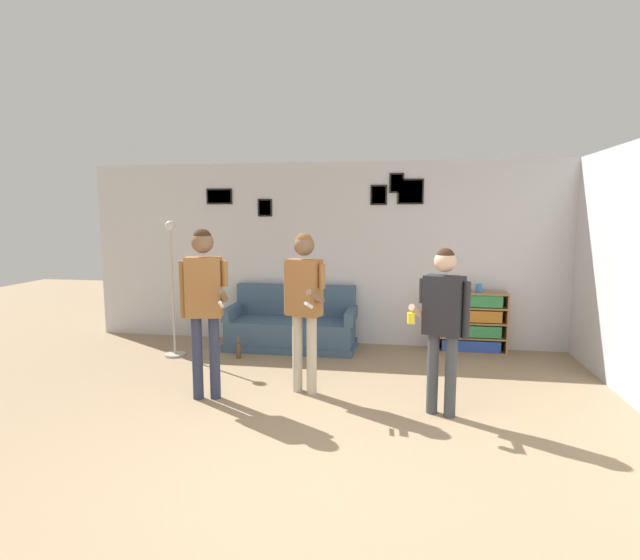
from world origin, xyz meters
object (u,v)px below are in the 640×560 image
at_px(person_player_foreground_left, 204,294).
at_px(person_player_foreground_center, 304,295).
at_px(couch, 292,328).
at_px(drinking_cup, 479,288).
at_px(floor_lamp, 173,288).
at_px(bookshelf, 471,322).
at_px(person_watcher_holding_cup, 443,315).
at_px(bottle_on_floor, 239,350).

xyz_separation_m(person_player_foreground_left, person_player_foreground_center, (0.98, 0.35, -0.04)).
xyz_separation_m(couch, person_player_foreground_center, (0.55, -1.80, 0.79)).
xyz_separation_m(couch, drinking_cup, (2.63, 0.20, 0.62)).
bearing_deg(floor_lamp, person_player_foreground_left, -53.84).
distance_m(bookshelf, person_watcher_holding_cup, 2.51).
height_order(bookshelf, drinking_cup, drinking_cup).
bearing_deg(drinking_cup, person_player_foreground_center, -136.29).
height_order(couch, floor_lamp, floor_lamp).
bearing_deg(bookshelf, drinking_cup, -0.39).
xyz_separation_m(person_player_foreground_left, bottle_on_floor, (-0.15, 1.48, -1.00)).
bearing_deg(drinking_cup, bookshelf, 179.61).
height_order(floor_lamp, person_player_foreground_center, floor_lamp).
bearing_deg(floor_lamp, couch, 25.07).
xyz_separation_m(couch, floor_lamp, (-1.50, -0.70, 0.66)).
distance_m(couch, bookshelf, 2.56).
xyz_separation_m(floor_lamp, person_watcher_holding_cup, (3.47, -1.49, 0.05)).
distance_m(person_watcher_holding_cup, bottle_on_floor, 3.11).
bearing_deg(person_watcher_holding_cup, drinking_cup, 74.54).
bearing_deg(person_player_foreground_center, person_watcher_holding_cup, -15.20).
relative_size(bookshelf, drinking_cup, 8.24).
relative_size(person_player_foreground_left, drinking_cup, 15.22).
distance_m(person_player_foreground_left, bottle_on_floor, 1.80).
bearing_deg(couch, bottle_on_floor, -131.32).
bearing_deg(bottle_on_floor, bookshelf, 15.46).
bearing_deg(person_watcher_holding_cup, person_player_foreground_left, 179.19).
bearing_deg(bottle_on_floor, floor_lamp, -178.09).
bearing_deg(bottle_on_floor, drinking_cup, 15.04).
distance_m(couch, person_player_foreground_center, 2.04).
bearing_deg(bookshelf, bottle_on_floor, -164.54).
height_order(floor_lamp, person_player_foreground_left, floor_lamp).
relative_size(floor_lamp, person_player_foreground_center, 1.06).
xyz_separation_m(floor_lamp, drinking_cup, (4.13, 0.90, -0.03)).
height_order(person_player_foreground_left, person_player_foreground_center, person_player_foreground_left).
distance_m(couch, person_watcher_holding_cup, 3.03).
bearing_deg(person_watcher_holding_cup, floor_lamp, 156.83).
bearing_deg(person_player_foreground_left, bottle_on_floor, 95.90).
xyz_separation_m(floor_lamp, person_player_foreground_center, (2.04, -1.10, 0.13)).
distance_m(person_watcher_holding_cup, drinking_cup, 2.47).
xyz_separation_m(couch, person_player_foreground_left, (-0.44, -2.15, 0.83)).
bearing_deg(person_player_foreground_center, floor_lamp, 151.76).
bearing_deg(couch, drinking_cup, 4.26).
xyz_separation_m(couch, person_watcher_holding_cup, (1.98, -2.19, 0.70)).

